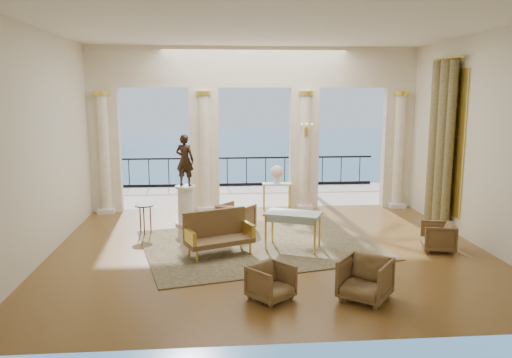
{
  "coord_description": "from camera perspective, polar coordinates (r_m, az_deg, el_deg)",
  "views": [
    {
      "loc": [
        -1.12,
        -10.03,
        3.25
      ],
      "look_at": [
        -0.23,
        0.6,
        1.41
      ],
      "focal_mm": 35.0,
      "sensor_mm": 36.0,
      "label": 1
    }
  ],
  "objects": [
    {
      "name": "wall_sconce",
      "position": [
        13.81,
        5.78,
        5.49
      ],
      "size": [
        0.3,
        0.11,
        0.33
      ],
      "color": "#E1C04A",
      "rests_on": "arcade"
    },
    {
      "name": "statue",
      "position": [
        12.33,
        -8.14,
        2.15
      ],
      "size": [
        0.54,
        0.45,
        1.27
      ],
      "primitive_type": "imported",
      "rotation": [
        0.0,
        0.0,
        2.76
      ],
      "color": "black",
      "rests_on": "pedestal"
    },
    {
      "name": "sea",
      "position": [
        70.65,
        -3.84,
        2.24
      ],
      "size": [
        160.0,
        160.0,
        0.0
      ],
      "primitive_type": "plane",
      "color": "#2B5983",
      "rests_on": "ground"
    },
    {
      "name": "room_walls",
      "position": [
        8.99,
        2.4,
        7.4
      ],
      "size": [
        9.0,
        9.0,
        9.0
      ],
      "color": "beige",
      "rests_on": "ground"
    },
    {
      "name": "urn",
      "position": [
        13.86,
        2.41,
        0.67
      ],
      "size": [
        0.37,
        0.37,
        0.5
      ],
      "color": "silver",
      "rests_on": "console_table"
    },
    {
      "name": "headland",
      "position": [
        85.31,
        -24.64,
        4.7
      ],
      "size": [
        22.0,
        18.0,
        6.0
      ],
      "primitive_type": "cube",
      "color": "black",
      "rests_on": "sea"
    },
    {
      "name": "window_frame",
      "position": [
        12.87,
        21.05,
        4.0
      ],
      "size": [
        0.04,
        1.6,
        3.4
      ],
      "primitive_type": "cube",
      "color": "#E1C04A",
      "rests_on": "room_walls"
    },
    {
      "name": "armchair_c",
      "position": [
        11.12,
        20.1,
        -6.08
      ],
      "size": [
        0.73,
        0.76,
        0.65
      ],
      "primitive_type": "imported",
      "rotation": [
        0.0,
        0.0,
        -1.83
      ],
      "color": "#46371A",
      "rests_on": "ground"
    },
    {
      "name": "armchair_d",
      "position": [
        11.9,
        -2.27,
        -4.26
      ],
      "size": [
        0.97,
        0.96,
        0.73
      ],
      "primitive_type": "imported",
      "rotation": [
        0.0,
        0.0,
        2.47
      ],
      "color": "#46371A",
      "rests_on": "ground"
    },
    {
      "name": "pedestal",
      "position": [
        12.54,
        -8.02,
        -3.08
      ],
      "size": [
        0.54,
        0.54,
        1.0
      ],
      "color": "silver",
      "rests_on": "ground"
    },
    {
      "name": "terrace",
      "position": [
        16.21,
        -0.72,
        -1.96
      ],
      "size": [
        10.0,
        3.6,
        0.1
      ],
      "primitive_type": "cube",
      "color": "#A39A89",
      "rests_on": "ground"
    },
    {
      "name": "game_table",
      "position": [
        10.51,
        4.25,
        -4.28
      ],
      "size": [
        1.29,
        1.01,
        0.78
      ],
      "rotation": [
        0.0,
        0.0,
        -0.39
      ],
      "color": "#A1BFCA",
      "rests_on": "ground"
    },
    {
      "name": "rug",
      "position": [
        10.91,
        0.35,
        -7.49
      ],
      "size": [
        5.57,
        4.78,
        0.02
      ],
      "primitive_type": "cube",
      "rotation": [
        0.0,
        0.0,
        0.24
      ],
      "color": "#2A2F19",
      "rests_on": "ground"
    },
    {
      "name": "curtain",
      "position": [
        12.79,
        20.28,
        3.66
      ],
      "size": [
        0.33,
        1.4,
        4.09
      ],
      "color": "#4A4825",
      "rests_on": "ground"
    },
    {
      "name": "balustrade",
      "position": [
        17.7,
        -1.09,
        0.54
      ],
      "size": [
        9.0,
        0.06,
        1.03
      ],
      "color": "black",
      "rests_on": "terrace"
    },
    {
      "name": "side_table",
      "position": [
        11.87,
        -12.62,
        -3.35
      ],
      "size": [
        0.43,
        0.43,
        0.7
      ],
      "color": "black",
      "rests_on": "ground"
    },
    {
      "name": "arcade",
      "position": [
        13.91,
        -0.16,
        7.03
      ],
      "size": [
        9.0,
        0.56,
        4.5
      ],
      "color": "beige",
      "rests_on": "ground"
    },
    {
      "name": "armchair_a",
      "position": [
        8.08,
        1.73,
        -11.55
      ],
      "size": [
        0.83,
        0.82,
        0.62
      ],
      "primitive_type": "imported",
      "rotation": [
        0.0,
        0.0,
        0.69
      ],
      "color": "#46371A",
      "rests_on": "ground"
    },
    {
      "name": "settee",
      "position": [
        10.21,
        -4.39,
        -6.19
      ],
      "size": [
        1.47,
        1.05,
        0.9
      ],
      "rotation": [
        0.0,
        0.0,
        0.39
      ],
      "color": "#46371A",
      "rests_on": "ground"
    },
    {
      "name": "armchair_b",
      "position": [
        8.24,
        12.37,
        -10.89
      ],
      "size": [
        0.99,
        0.98,
        0.75
      ],
      "primitive_type": "imported",
      "rotation": [
        0.0,
        0.0,
        -0.66
      ],
      "color": "#46371A",
      "rests_on": "ground"
    },
    {
      "name": "floor",
      "position": [
        10.6,
        1.53,
        -8.07
      ],
      "size": [
        9.0,
        9.0,
        0.0
      ],
      "primitive_type": "plane",
      "color": "#523216",
      "rests_on": "ground"
    },
    {
      "name": "console_table",
      "position": [
        13.93,
        2.4,
        -1.01
      ],
      "size": [
        0.83,
        0.36,
        0.77
      ],
      "rotation": [
        0.0,
        0.0,
        -0.06
      ],
      "color": "silver",
      "rests_on": "ground"
    },
    {
      "name": "palm_tree",
      "position": [
        16.94,
        5.98,
        12.58
      ],
      "size": [
        2.0,
        2.0,
        4.5
      ],
      "color": "#4C3823",
      "rests_on": "terrace"
    }
  ]
}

